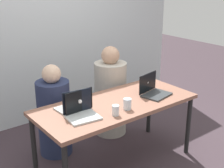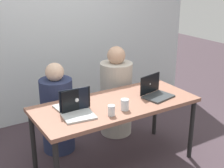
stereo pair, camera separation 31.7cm
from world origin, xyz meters
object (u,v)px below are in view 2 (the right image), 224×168
Objects in this scene: person_on_right at (116,96)px; laptop_front_right at (155,92)px; laptop_back_left at (73,104)px; laptop_front_left at (77,110)px; water_glass_center at (125,105)px; person_on_left at (57,113)px; water_glass_left at (111,111)px.

person_on_right reaches higher than laptop_front_right.
laptop_back_left is at bearing 43.35° from person_on_right.
laptop_back_left is at bearing 87.13° from laptop_front_left.
laptop_front_right is 0.48m from water_glass_center.
person_on_right is 1.13m from laptop_front_left.
person_on_right reaches higher than laptop_back_left.
person_on_left reaches higher than laptop_back_left.
laptop_front_left is at bearing 167.05° from laptop_front_right.
laptop_back_left is 3.14× the size of water_glass_left.
laptop_back_left is 0.51m from water_glass_center.
person_on_right is at bearing -150.26° from laptop_back_left.
laptop_front_left is at bearing 74.36° from person_on_left.
laptop_front_right is at bearing 166.66° from laptop_back_left.
person_on_left is 3.39× the size of laptop_front_left.
water_glass_center is at bearing 11.80° from water_glass_left.
person_on_left reaches higher than water_glass_left.
laptop_front_right is at bearing 13.87° from water_glass_center.
laptop_front_left is 0.46m from water_glass_center.
laptop_back_left is at bearing 145.98° from water_glass_center.
water_glass_center reaches higher than water_glass_left.
laptop_back_left is (-0.89, 0.17, 0.00)m from laptop_front_right.
laptop_front_left reaches higher than laptop_back_left.
person_on_left is at bearing 10.90° from person_on_right.
laptop_back_left is 0.40m from water_glass_left.
laptop_front_right is 3.48× the size of water_glass_left.
laptop_front_left is (-0.91, 0.02, 0.00)m from laptop_front_right.
laptop_front_left is 0.32m from water_glass_left.
water_glass_center is (0.44, -0.14, -0.00)m from laptop_front_left.
water_glass_center is (0.38, -0.81, 0.31)m from person_on_left.
water_glass_left is at bearing -25.54° from laptop_front_left.
laptop_front_right is 0.66m from water_glass_left.
person_on_right is at bearing 45.19° from laptop_front_left.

